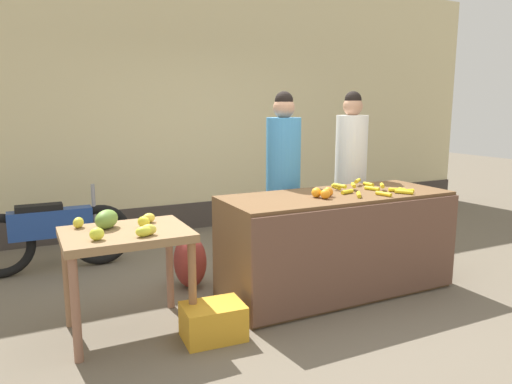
% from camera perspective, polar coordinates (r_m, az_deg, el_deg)
% --- Properties ---
extents(ground_plane, '(24.00, 24.00, 0.00)m').
position_cam_1_polar(ground_plane, '(4.36, 4.19, -12.49)').
color(ground_plane, '#665B4C').
extents(market_wall_back, '(9.77, 0.23, 3.42)m').
position_cam_1_polar(market_wall_back, '(6.64, -8.33, 10.09)').
color(market_wall_back, beige).
rests_on(market_wall_back, ground).
extents(fruit_stall_counter, '(2.08, 0.82, 0.91)m').
position_cam_1_polar(fruit_stall_counter, '(4.44, 9.51, -6.00)').
color(fruit_stall_counter, brown).
rests_on(fruit_stall_counter, ground).
extents(side_table_wooden, '(0.90, 0.69, 0.78)m').
position_cam_1_polar(side_table_wooden, '(3.66, -15.11, -6.18)').
color(side_table_wooden, olive).
rests_on(side_table_wooden, ground).
extents(banana_bunch_pile, '(0.65, 0.68, 0.07)m').
position_cam_1_polar(banana_bunch_pile, '(4.52, 13.60, 0.38)').
color(banana_bunch_pile, gold).
rests_on(banana_bunch_pile, fruit_stall_counter).
extents(orange_pile, '(0.20, 0.17, 0.09)m').
position_cam_1_polar(orange_pile, '(4.14, 7.98, -0.10)').
color(orange_pile, orange).
rests_on(orange_pile, fruit_stall_counter).
extents(mango_papaya_pile, '(0.63, 0.56, 0.14)m').
position_cam_1_polar(mango_papaya_pile, '(3.67, -16.43, -3.47)').
color(mango_papaya_pile, yellow).
rests_on(mango_papaya_pile, side_table_wooden).
extents(vendor_woman_blue_shirt, '(0.34, 0.34, 1.82)m').
position_cam_1_polar(vendor_woman_blue_shirt, '(4.78, 3.23, 1.00)').
color(vendor_woman_blue_shirt, '#33333D').
rests_on(vendor_woman_blue_shirt, ground).
extents(vendor_woman_white_shirt, '(0.34, 0.34, 1.83)m').
position_cam_1_polar(vendor_woman_white_shirt, '(5.33, 11.13, 1.86)').
color(vendor_woman_white_shirt, '#33333D').
rests_on(vendor_woman_white_shirt, ground).
extents(parked_motorcycle, '(1.60, 0.18, 0.88)m').
position_cam_1_polar(parked_motorcycle, '(5.34, -23.08, -4.49)').
color(parked_motorcycle, black).
rests_on(parked_motorcycle, ground).
extents(produce_crate, '(0.46, 0.35, 0.26)m').
position_cam_1_polar(produce_crate, '(3.64, -5.10, -15.04)').
color(produce_crate, gold).
rests_on(produce_crate, ground).
extents(produce_sack, '(0.30, 0.36, 0.50)m').
position_cam_1_polar(produce_sack, '(4.57, -7.82, -8.13)').
color(produce_sack, maroon).
rests_on(produce_sack, ground).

